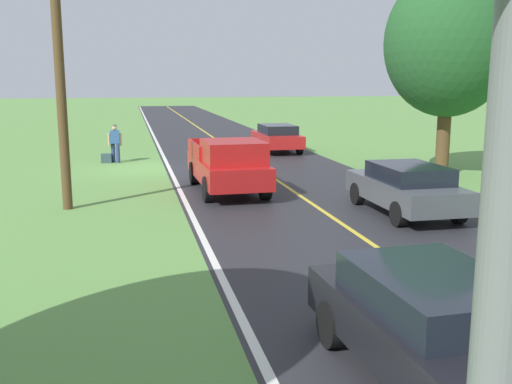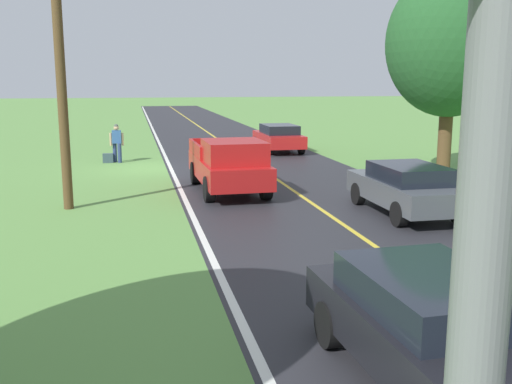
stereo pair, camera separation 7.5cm
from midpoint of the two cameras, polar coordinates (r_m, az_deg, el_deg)
name	(u,v)px [view 2 (the right image)]	position (r m, az deg, el deg)	size (l,w,h in m)	color
ground_plane	(149,169)	(25.36, -10.21, 2.24)	(200.00, 200.00, 0.00)	#609347
road_surface	(256,165)	(25.91, 0.11, 2.59)	(7.86, 120.00, 0.00)	#28282D
lane_edge_line	(171,168)	(25.40, -8.19, 2.32)	(0.16, 117.60, 0.00)	silver
lane_centre_line	(256,165)	(25.91, 0.11, 2.60)	(0.14, 117.60, 0.00)	gold
hitchhiker_walking	(117,141)	(27.52, -13.27, 4.84)	(0.62, 0.51, 1.75)	navy
suitcase_carried	(108,158)	(27.55, -14.08, 3.20)	(0.20, 0.46, 0.42)	#384C56
pickup_truck_passing	(229,164)	(19.62, -2.49, 2.76)	(2.19, 5.44, 1.82)	#B21919
traffic_light_mast	(438,151)	(1.57, 18.51, 3.81)	(0.61, 0.32, 5.20)	slate
tree_far_side_near	(451,43)	(24.31, 18.42, 13.52)	(4.91, 4.91, 7.93)	brown
sedan_mid_oncoming	(407,187)	(17.02, 14.50, 0.44)	(1.94, 4.40, 1.41)	#4C5156
sedan_near_oncoming	(279,137)	(30.93, 2.28, 5.34)	(1.94, 4.41, 1.41)	red
sedan_ahead_same_lane	(436,329)	(7.65, 17.36, -12.55)	(2.07, 4.47, 1.41)	black
utility_pole_roadside	(61,79)	(17.72, -18.26, 10.37)	(0.28, 0.28, 7.48)	brown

